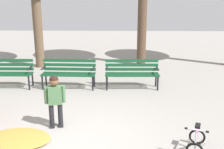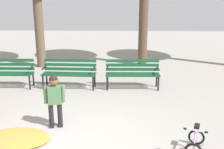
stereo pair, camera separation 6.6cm
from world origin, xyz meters
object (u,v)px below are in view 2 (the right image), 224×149
at_px(park_bench_left, 69,71).
at_px(park_bench_right, 132,71).
at_px(park_bench_far_left, 7,71).
at_px(child_standing, 55,97).
at_px(kids_bicycle, 195,141).

distance_m(park_bench_left, park_bench_right, 1.90).
height_order(park_bench_left, park_bench_right, same).
bearing_deg(park_bench_left, park_bench_far_left, -179.55).
relative_size(park_bench_far_left, park_bench_right, 1.00).
height_order(park_bench_far_left, child_standing, child_standing).
bearing_deg(park_bench_far_left, park_bench_right, 0.68).
relative_size(park_bench_left, child_standing, 1.43).
bearing_deg(park_bench_right, park_bench_far_left, -179.32).
xyz_separation_m(park_bench_left, child_standing, (0.19, -2.62, 0.16)).
xyz_separation_m(park_bench_right, child_standing, (-1.70, -2.65, 0.16)).
xyz_separation_m(park_bench_far_left, kids_bicycle, (4.79, -3.48, -0.31)).
distance_m(park_bench_right, kids_bicycle, 3.67).
height_order(park_bench_far_left, park_bench_left, same).
xyz_separation_m(park_bench_far_left, park_bench_left, (1.90, 0.01, 0.00)).
bearing_deg(park_bench_right, child_standing, -122.78).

